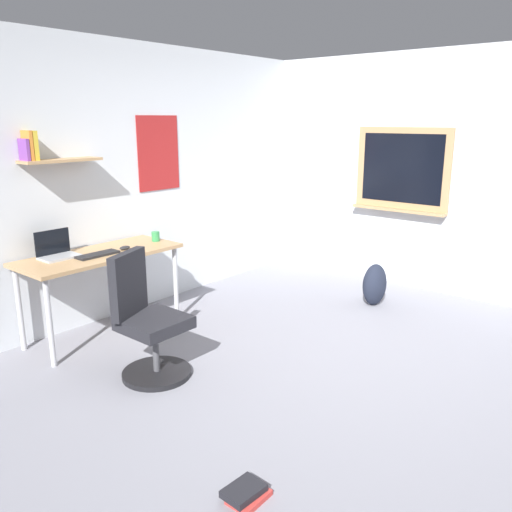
{
  "coord_description": "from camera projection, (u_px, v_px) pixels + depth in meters",
  "views": [
    {
      "loc": [
        -3.2,
        -1.79,
        1.89
      ],
      "look_at": [
        -0.18,
        0.72,
        0.85
      ],
      "focal_mm": 36.6,
      "sensor_mm": 36.0,
      "label": 1
    }
  ],
  "objects": [
    {
      "name": "keyboard",
      "position": [
        98.0,
        255.0,
        4.44
      ],
      "size": [
        0.37,
        0.13,
        0.02
      ],
      "primitive_type": "cube",
      "color": "black",
      "rests_on": "desk"
    },
    {
      "name": "backpack",
      "position": [
        375.0,
        285.0,
        5.42
      ],
      "size": [
        0.32,
        0.22,
        0.44
      ],
      "primitive_type": "ellipsoid",
      "color": "#1E2333",
      "rests_on": "ground"
    },
    {
      "name": "laptop",
      "position": [
        57.0,
        251.0,
        4.38
      ],
      "size": [
        0.31,
        0.21,
        0.23
      ],
      "color": "#ADAFB5",
      "rests_on": "desk"
    },
    {
      "name": "wall_right",
      "position": [
        467.0,
        177.0,
        5.47
      ],
      "size": [
        0.22,
        5.0,
        2.6
      ],
      "color": "silver",
      "rests_on": "ground"
    },
    {
      "name": "wall_back",
      "position": [
        133.0,
        180.0,
        5.15
      ],
      "size": [
        5.0,
        0.3,
        2.6
      ],
      "color": "silver",
      "rests_on": "ground"
    },
    {
      "name": "office_chair",
      "position": [
        147.0,
        324.0,
        3.87
      ],
      "size": [
        0.53,
        0.55,
        0.95
      ],
      "color": "black",
      "rests_on": "ground"
    },
    {
      "name": "computer_mouse",
      "position": [
        125.0,
        248.0,
        4.65
      ],
      "size": [
        0.1,
        0.06,
        0.03
      ],
      "primitive_type": "ellipsoid",
      "color": "#262628",
      "rests_on": "desk"
    },
    {
      "name": "coffee_mug",
      "position": [
        156.0,
        236.0,
        4.97
      ],
      "size": [
        0.08,
        0.08,
        0.09
      ],
      "primitive_type": "cylinder",
      "color": "#338C4C",
      "rests_on": "desk"
    },
    {
      "name": "book_stack_on_floor",
      "position": [
        246.0,
        494.0,
        2.66
      ],
      "size": [
        0.23,
        0.18,
        0.07
      ],
      "color": "#C63833",
      "rests_on": "ground"
    },
    {
      "name": "ground_plane",
      "position": [
        344.0,
        375.0,
        3.97
      ],
      "size": [
        5.2,
        5.2,
        0.0
      ],
      "primitive_type": "plane",
      "color": "gray",
      "rests_on": "ground"
    },
    {
      "name": "desk",
      "position": [
        101.0,
        262.0,
        4.56
      ],
      "size": [
        1.41,
        0.6,
        0.76
      ],
      "color": "tan",
      "rests_on": "ground"
    }
  ]
}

